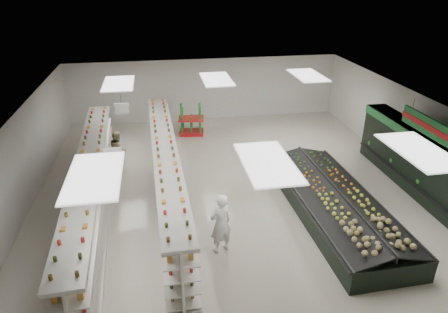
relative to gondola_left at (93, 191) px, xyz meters
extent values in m
plane|color=beige|center=(4.75, 0.63, -0.89)|extent=(16.00, 16.00, 0.00)
cube|color=white|center=(4.75, 0.63, 2.31)|extent=(14.00, 16.00, 0.02)
cube|color=silver|center=(4.75, 8.63, 0.71)|extent=(14.00, 0.02, 3.20)
cube|color=silver|center=(-2.25, 0.63, 0.71)|extent=(0.02, 16.00, 3.20)
cube|color=silver|center=(11.75, 0.63, 0.71)|extent=(0.02, 16.00, 3.20)
cube|color=black|center=(11.30, -0.87, 0.21)|extent=(0.80, 8.00, 2.20)
cube|color=#1F7433|center=(11.28, -0.87, 1.16)|extent=(0.85, 8.00, 0.30)
cube|color=black|center=(11.05, -0.87, -0.34)|extent=(0.55, 7.80, 0.15)
cube|color=silver|center=(11.15, -0.87, 0.46)|extent=(0.45, 7.70, 0.03)
cube|color=silver|center=(11.15, -0.87, 0.76)|extent=(0.45, 7.70, 0.03)
cube|color=white|center=(0.95, -1.37, 1.86)|extent=(0.50, 0.06, 0.40)
cube|color=red|center=(0.95, -1.37, 1.86)|extent=(0.52, 0.02, 0.12)
cylinder|color=black|center=(0.95, -1.37, 2.16)|extent=(0.01, 0.01, 0.50)
cube|color=white|center=(0.95, 2.63, 1.86)|extent=(0.50, 0.06, 0.40)
cube|color=red|center=(0.95, 2.63, 1.86)|extent=(0.52, 0.02, 0.12)
cylinder|color=black|center=(0.95, 2.63, 2.16)|extent=(0.01, 0.01, 0.50)
cube|color=#1F7433|center=(11.00, -0.87, 1.76)|extent=(0.10, 3.20, 0.60)
cube|color=red|center=(10.94, -0.87, 1.76)|extent=(0.03, 3.20, 0.18)
cylinder|color=black|center=(11.00, 0.33, 2.16)|extent=(0.01, 0.01, 0.50)
cube|color=silver|center=(0.00, 0.00, -0.83)|extent=(1.34, 11.22, 0.11)
cube|color=silver|center=(0.00, 0.00, 0.04)|extent=(0.56, 11.19, 1.87)
cube|color=silver|center=(0.00, 0.00, 1.01)|extent=(1.34, 11.22, 0.07)
cube|color=silver|center=(-0.21, -0.01, -0.72)|extent=(0.91, 11.11, 0.03)
cube|color=silver|center=(-0.21, -0.01, -0.31)|extent=(0.91, 11.11, 0.03)
cube|color=silver|center=(-0.21, -0.01, 0.09)|extent=(0.91, 11.11, 0.03)
cube|color=silver|center=(-0.21, -0.01, 0.50)|extent=(0.91, 11.11, 0.03)
cube|color=silver|center=(-0.21, -0.01, 0.91)|extent=(0.91, 11.11, 0.03)
cube|color=silver|center=(0.21, 0.01, -0.72)|extent=(0.91, 11.11, 0.03)
cube|color=silver|center=(0.21, 0.01, -0.31)|extent=(0.91, 11.11, 0.03)
cube|color=silver|center=(0.21, 0.01, 0.09)|extent=(0.91, 11.11, 0.03)
cube|color=silver|center=(0.21, 0.01, 0.50)|extent=(0.91, 11.11, 0.03)
cube|color=silver|center=(0.21, 0.01, 0.91)|extent=(0.91, 11.11, 0.03)
cube|color=silver|center=(2.38, 0.79, -0.84)|extent=(1.12, 11.13, 0.11)
cube|color=silver|center=(2.38, 0.79, 0.04)|extent=(0.34, 11.11, 1.85)
cube|color=silver|center=(2.38, 0.79, 1.00)|extent=(1.12, 11.13, 0.07)
cube|color=silver|center=(2.17, 0.79, -0.72)|extent=(0.69, 11.03, 0.03)
cube|color=silver|center=(2.17, 0.79, -0.32)|extent=(0.69, 11.03, 0.03)
cube|color=silver|center=(2.17, 0.79, 0.09)|extent=(0.69, 11.03, 0.03)
cube|color=silver|center=(2.17, 0.79, 0.49)|extent=(0.69, 11.03, 0.03)
cube|color=silver|center=(2.17, 0.79, 0.90)|extent=(0.69, 11.03, 0.03)
cube|color=silver|center=(2.59, 0.80, -0.72)|extent=(0.69, 11.03, 0.03)
cube|color=silver|center=(2.59, 0.80, -0.32)|extent=(0.69, 11.03, 0.03)
cube|color=silver|center=(2.59, 0.80, 0.09)|extent=(0.69, 11.03, 0.03)
cube|color=silver|center=(2.59, 0.80, 0.49)|extent=(0.69, 11.03, 0.03)
cube|color=silver|center=(2.59, 0.80, 0.90)|extent=(0.69, 11.03, 0.03)
cube|color=black|center=(7.70, -1.35, -0.55)|extent=(2.50, 6.89, 0.68)
cube|color=#262626|center=(6.56, -1.38, -0.19)|extent=(0.21, 6.83, 0.06)
cube|color=#262626|center=(8.83, -1.32, -0.19)|extent=(0.21, 6.83, 0.06)
cube|color=black|center=(7.09, -1.36, -0.09)|extent=(1.41, 6.76, 0.35)
cube|color=black|center=(8.31, -1.34, -0.09)|extent=(1.41, 6.76, 0.35)
cube|color=#262626|center=(7.70, -1.35, 0.01)|extent=(0.20, 6.74, 0.24)
cube|color=red|center=(3.78, 6.51, -0.80)|extent=(1.24, 0.91, 0.19)
cube|color=red|center=(3.78, 6.51, -0.08)|extent=(1.29, 0.96, 0.10)
imported|color=white|center=(3.75, -2.51, 0.03)|extent=(0.80, 0.67, 1.85)
imported|color=tan|center=(0.55, 3.49, -0.11)|extent=(0.61, 0.84, 1.57)
camera|label=1|loc=(2.28, -11.62, 6.48)|focal=32.00mm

